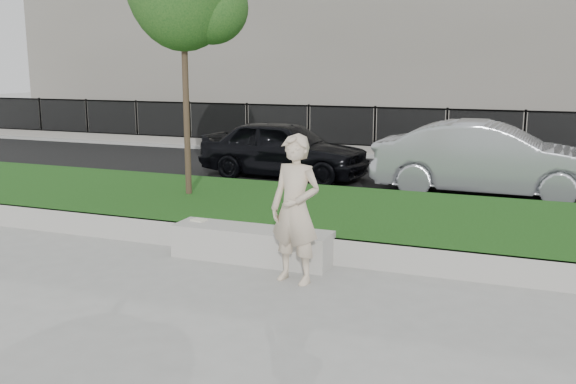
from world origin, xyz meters
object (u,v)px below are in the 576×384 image
at_px(stone_bench, 252,244).
at_px(book, 199,220).
at_px(car_dark, 284,149).
at_px(car_silver, 490,159).
at_px(man, 295,209).

relative_size(stone_bench, book, 10.87).
xyz_separation_m(car_dark, car_silver, (5.06, -0.54, 0.07)).
xyz_separation_m(man, book, (-1.90, 0.76, -0.49)).
height_order(man, book, man).
distance_m(man, car_silver, 7.02).
xyz_separation_m(stone_bench, man, (0.95, -0.66, 0.75)).
bearing_deg(stone_bench, car_dark, 107.79).
xyz_separation_m(stone_bench, book, (-0.95, 0.11, 0.26)).
xyz_separation_m(stone_bench, car_dark, (-2.12, 6.62, 0.53)).
bearing_deg(book, stone_bench, 5.04).
relative_size(man, car_dark, 0.46).
distance_m(stone_bench, book, 1.00).
distance_m(man, book, 2.11).
height_order(book, car_silver, car_silver).
bearing_deg(book, man, -10.48).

